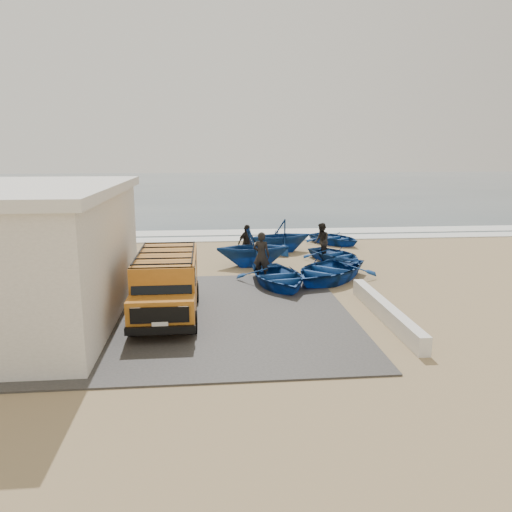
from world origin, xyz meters
name	(u,v)px	position (x,y,z in m)	size (l,w,h in m)	color
ground	(226,297)	(0.00, 0.00, 0.00)	(160.00, 160.00, 0.00)	#9F855C
slab	(167,316)	(-2.00, -2.00, 0.03)	(12.00, 10.00, 0.05)	#3E3C39
ocean	(212,187)	(0.00, 56.00, 0.00)	(180.00, 88.00, 0.01)	#385166
surf_line	(218,239)	(0.00, 12.00, 0.03)	(180.00, 1.60, 0.06)	white
surf_wash	(217,233)	(0.00, 14.50, 0.02)	(180.00, 2.20, 0.04)	white
parapet	(385,311)	(5.00, -3.00, 0.28)	(0.35, 6.00, 0.55)	silver
van	(166,282)	(-1.97, -1.94, 1.13)	(2.01, 4.91, 2.10)	#C4711D
boat_near_left	(278,277)	(2.12, 1.25, 0.40)	(2.78, 3.89, 0.81)	navy
boat_near_right	(328,270)	(4.32, 1.92, 0.45)	(3.12, 4.36, 0.90)	navy
boat_mid_left	(253,248)	(1.47, 4.85, 0.89)	(2.92, 3.38, 1.78)	navy
boat_mid_right	(335,255)	(5.53, 5.53, 0.33)	(2.27, 3.18, 0.66)	navy
boat_far_left	(280,236)	(3.20, 7.98, 0.87)	(2.86, 3.31, 1.74)	navy
boat_far_right	(335,238)	(6.62, 9.89, 0.35)	(2.38, 3.33, 0.69)	navy
fisherman_front	(261,255)	(1.61, 2.60, 0.99)	(0.72, 0.48, 1.99)	black
fisherman_middle	(321,241)	(4.94, 5.98, 0.91)	(0.89, 0.69, 1.82)	black
fisherman_back	(247,243)	(1.25, 6.00, 0.90)	(1.05, 0.44, 1.79)	black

